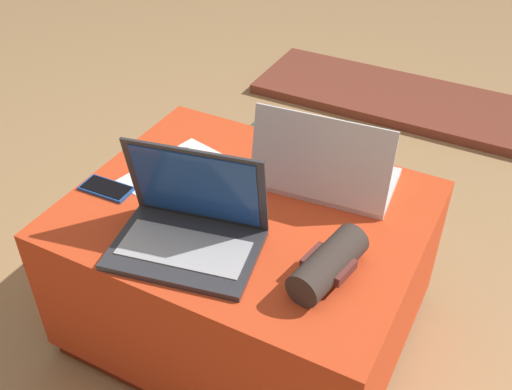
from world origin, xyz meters
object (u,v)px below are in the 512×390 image
(laptop_far, at_px, (325,171))
(wrist_brace, at_px, (328,264))
(cell_phone, at_px, (106,188))
(backpack, at_px, (298,185))
(laptop_near, at_px, (189,227))
(paper_sheet, at_px, (179,173))

(laptop_far, relative_size, wrist_brace, 1.67)
(cell_phone, height_order, backpack, same)
(laptop_near, relative_size, cell_phone, 2.66)
(backpack, bearing_deg, cell_phone, 65.95)
(cell_phone, height_order, paper_sheet, cell_phone)
(backpack, bearing_deg, laptop_near, 94.01)
(laptop_far, bearing_deg, cell_phone, 24.26)
(laptop_near, height_order, laptop_far, laptop_near)
(laptop_far, bearing_deg, paper_sheet, 13.93)
(laptop_near, height_order, wrist_brace, laptop_near)
(cell_phone, relative_size, paper_sheet, 0.43)
(laptop_far, height_order, cell_phone, laptop_far)
(laptop_far, xyz_separation_m, paper_sheet, (-0.38, -0.13, -0.05))
(wrist_brace, bearing_deg, backpack, 118.90)
(laptop_near, xyz_separation_m, backpack, (-0.01, 0.67, -0.32))
(laptop_near, height_order, paper_sheet, laptop_near)
(laptop_far, bearing_deg, backpack, -61.73)
(backpack, height_order, wrist_brace, wrist_brace)
(backpack, distance_m, paper_sheet, 0.55)
(laptop_near, relative_size, backpack, 0.82)
(cell_phone, xyz_separation_m, wrist_brace, (0.65, -0.03, 0.04))
(laptop_far, height_order, wrist_brace, laptop_far)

